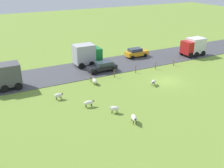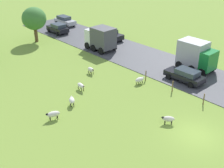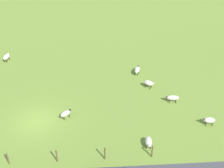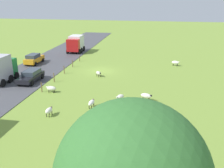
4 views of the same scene
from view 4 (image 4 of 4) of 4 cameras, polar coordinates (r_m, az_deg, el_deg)
ground_plane at (r=38.04m, az=-2.60°, el=2.90°), size 160.00×160.00×0.00m
road_strip at (r=41.23m, az=-15.89°, el=3.51°), size 8.00×80.00×0.06m
sheep_0 at (r=35.36m, az=-3.04°, el=2.45°), size 1.08×1.12×0.74m
sheep_1 at (r=24.57m, az=-13.93°, el=-5.78°), size 0.59×1.12×0.79m
sheep_2 at (r=41.93m, az=14.02°, el=4.68°), size 1.28×0.82×0.83m
sheep_3 at (r=26.85m, az=1.82°, el=-2.93°), size 0.98×1.12×0.83m
sheep_4 at (r=30.32m, az=-13.45°, el=-0.97°), size 1.26×0.65×0.77m
sheep_5 at (r=25.62m, az=-4.62°, el=-4.19°), size 0.58×1.30×0.77m
sheep_6 at (r=27.41m, az=7.66°, el=-2.64°), size 1.33×0.89×0.83m
fence_post_0 at (r=43.93m, az=-7.28°, el=5.69°), size 0.12×0.12×1.01m
fence_post_1 at (r=40.51m, az=-8.83°, el=4.53°), size 0.12×0.12×1.11m
fence_post_2 at (r=37.14m, az=-10.67°, el=3.15°), size 0.12×0.12×1.21m
fence_post_3 at (r=33.85m, az=-12.85°, el=1.44°), size 0.12×0.12×1.24m
fence_post_4 at (r=30.67m, az=-15.49°, el=-0.70°), size 0.12×0.12×1.19m
truck_2 at (r=50.88m, az=-8.14°, el=8.95°), size 2.64×4.19×3.19m
car_2 at (r=43.69m, az=-17.08°, el=5.44°), size 1.94×4.17×1.62m
car_3 at (r=34.63m, az=-17.70°, el=1.78°), size 2.04×4.52×1.48m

